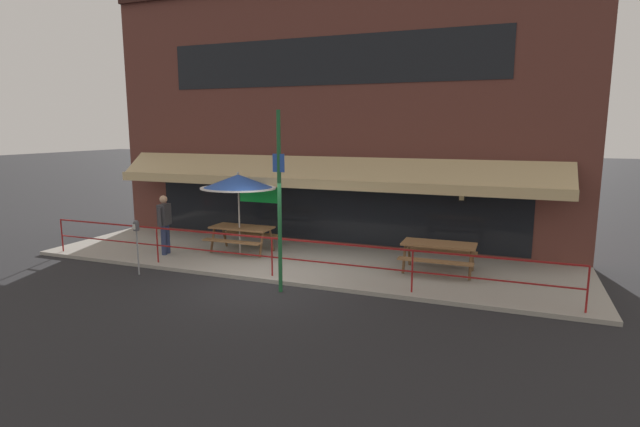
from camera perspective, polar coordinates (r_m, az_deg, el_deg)
name	(u,v)px	position (r m, az deg, el deg)	size (l,w,h in m)	color
ground_plane	(267,283)	(12.23, -6.10, -7.91)	(120.00, 120.00, 0.00)	#232326
patio_deck	(300,261)	(13.95, -2.33, -5.42)	(15.00, 4.00, 0.10)	#9E998E
restaurant_building	(328,118)	(15.53, 0.90, 10.86)	(15.00, 1.60, 8.07)	brown
patio_railing	(272,248)	(12.28, -5.53, -3.97)	(13.84, 0.04, 0.97)	maroon
picnic_table_left	(242,232)	(14.74, -8.91, -2.09)	(1.80, 1.42, 0.76)	brown
picnic_table_centre	(439,249)	(12.85, 13.42, -4.00)	(1.80, 1.42, 0.76)	brown
patio_umbrella_left	(238,182)	(14.40, -9.33, 3.56)	(2.14, 2.14, 2.38)	#B7B2A8
pedestrian_walking	(165,221)	(14.96, -17.34, -0.87)	(0.30, 0.61, 1.71)	navy
parking_meter_near	(136,231)	(13.39, -20.25, -1.85)	(0.15, 0.16, 1.42)	gray
street_sign_pole	(279,201)	(11.11, -4.66, 1.44)	(0.28, 0.09, 4.09)	#1E6033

